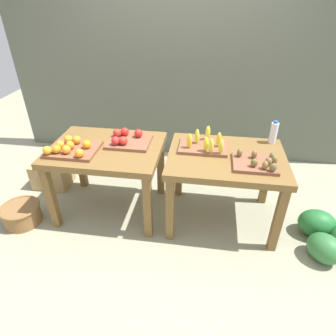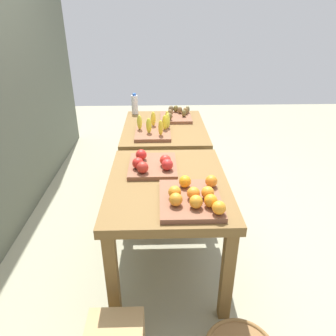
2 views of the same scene
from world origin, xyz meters
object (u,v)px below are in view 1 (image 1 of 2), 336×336
display_table_left (107,157)px  banana_crate (204,145)px  kiwi_bin (257,162)px  wicker_basket (22,214)px  display_table_right (226,166)px  cardboard_produce_box (52,174)px  water_bottle (274,133)px  watermelon_pile (330,235)px  orange_bin (71,148)px  apple_bin (127,139)px

display_table_left → banana_crate: banana_crate is taller
kiwi_bin → wicker_basket: (-2.18, -0.22, -0.66)m
display_table_right → cardboard_produce_box: (-1.94, 0.30, -0.48)m
display_table_right → water_bottle: water_bottle is taller
kiwi_bin → cardboard_produce_box: kiwi_bin is taller
water_bottle → watermelon_pile: 1.04m
wicker_basket → banana_crate: bearing=14.4°
kiwi_bin → water_bottle: (0.19, 0.45, 0.07)m
cardboard_produce_box → wicker_basket: bearing=-89.7°
watermelon_pile → orange_bin: bearing=177.7°
orange_bin → apple_bin: (0.45, 0.25, -0.00)m
kiwi_bin → watermelon_pile: kiwi_bin is taller
apple_bin → water_bottle: size_ratio=1.79×
display_table_left → display_table_right: same height
display_table_left → display_table_right: size_ratio=1.00×
watermelon_pile → apple_bin: bearing=169.8°
display_table_right → banana_crate: 0.27m
orange_bin → cardboard_produce_box: 0.94m
banana_crate → kiwi_bin: bearing=-27.1°
orange_bin → kiwi_bin: orange_bin is taller
apple_bin → wicker_basket: bearing=-155.5°
kiwi_bin → wicker_basket: bearing=-174.3°
display_table_right → kiwi_bin: kiwi_bin is taller
display_table_left → apple_bin: size_ratio=2.60×
display_table_right → wicker_basket: 2.04m
apple_bin → display_table_right: bearing=-6.5°
banana_crate → cardboard_produce_box: 1.86m
kiwi_bin → orange_bin: bearing=-179.7°
cardboard_produce_box → display_table_right: bearing=-8.8°
display_table_left → water_bottle: bearing=11.5°
apple_bin → cardboard_produce_box: apple_bin is taller
water_bottle → apple_bin: bearing=-171.3°
kiwi_bin → wicker_basket: kiwi_bin is taller
orange_bin → apple_bin: 0.52m
apple_bin → watermelon_pile: 2.03m
water_bottle → watermelon_pile: bearing=-46.0°
watermelon_pile → cardboard_produce_box: 2.95m
orange_bin → watermelon_pile: (2.35, -0.09, -0.64)m
banana_crate → cardboard_produce_box: banana_crate is taller
water_bottle → banana_crate: bearing=-160.9°
orange_bin → kiwi_bin: size_ratio=1.21×
wicker_basket → cardboard_produce_box: size_ratio=0.94×
display_table_left → water_bottle: (1.55, 0.32, 0.21)m
banana_crate → water_bottle: water_bottle is taller
watermelon_pile → cardboard_produce_box: bearing=169.6°
display_table_left → display_table_right: bearing=0.0°
kiwi_bin → cardboard_produce_box: bearing=168.8°
cardboard_produce_box → display_table_left: bearing=-20.0°
display_table_right → orange_bin: orange_bin is taller
display_table_left → apple_bin: bearing=30.4°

